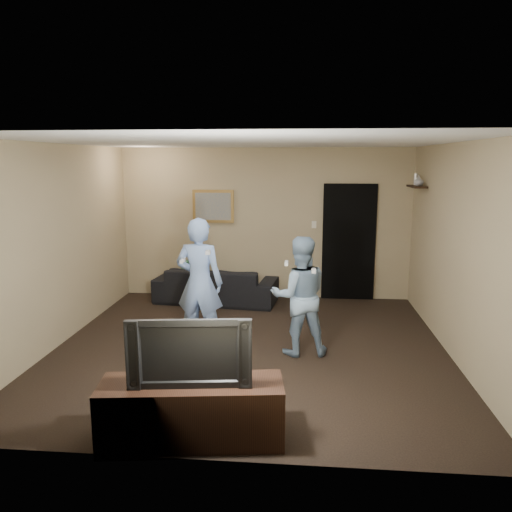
# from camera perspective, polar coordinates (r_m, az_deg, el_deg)

# --- Properties ---
(ground) EXTENTS (5.00, 5.00, 0.00)m
(ground) POSITION_cam_1_polar(r_m,az_deg,el_deg) (6.58, -0.67, -10.38)
(ground) COLOR black
(ground) RESTS_ON ground
(ceiling) EXTENTS (5.00, 5.00, 0.04)m
(ceiling) POSITION_cam_1_polar(r_m,az_deg,el_deg) (6.13, -0.72, 12.89)
(ceiling) COLOR silver
(ceiling) RESTS_ON wall_back
(wall_back) EXTENTS (5.00, 0.04, 2.60)m
(wall_back) POSITION_cam_1_polar(r_m,az_deg,el_deg) (8.69, 1.02, 3.70)
(wall_back) COLOR tan
(wall_back) RESTS_ON ground
(wall_front) EXTENTS (5.00, 0.04, 2.60)m
(wall_front) POSITION_cam_1_polar(r_m,az_deg,el_deg) (3.81, -4.63, -5.68)
(wall_front) COLOR tan
(wall_front) RESTS_ON ground
(wall_left) EXTENTS (0.04, 5.00, 2.60)m
(wall_left) POSITION_cam_1_polar(r_m,az_deg,el_deg) (6.94, -21.68, 1.12)
(wall_left) COLOR tan
(wall_left) RESTS_ON ground
(wall_right) EXTENTS (0.04, 5.00, 2.60)m
(wall_right) POSITION_cam_1_polar(r_m,az_deg,el_deg) (6.47, 21.92, 0.43)
(wall_right) COLOR tan
(wall_right) RESTS_ON ground
(sofa) EXTENTS (2.12, 1.02, 0.60)m
(sofa) POSITION_cam_1_polar(r_m,az_deg,el_deg) (8.53, -4.57, -3.31)
(sofa) COLOR black
(sofa) RESTS_ON ground
(throw_pillow) EXTENTS (0.45, 0.19, 0.44)m
(throw_pillow) POSITION_cam_1_polar(r_m,az_deg,el_deg) (8.56, -6.98, -2.06)
(throw_pillow) COLOR #1A503C
(throw_pillow) RESTS_ON sofa
(painting_frame) EXTENTS (0.72, 0.05, 0.57)m
(painting_frame) POSITION_cam_1_polar(r_m,az_deg,el_deg) (8.74, -4.90, 5.69)
(painting_frame) COLOR olive
(painting_frame) RESTS_ON wall_back
(painting_canvas) EXTENTS (0.62, 0.01, 0.47)m
(painting_canvas) POSITION_cam_1_polar(r_m,az_deg,el_deg) (8.72, -4.93, 5.67)
(painting_canvas) COLOR slate
(painting_canvas) RESTS_ON painting_frame
(doorway) EXTENTS (0.90, 0.06, 2.00)m
(doorway) POSITION_cam_1_polar(r_m,az_deg,el_deg) (8.72, 10.55, 1.55)
(doorway) COLOR black
(doorway) RESTS_ON ground
(light_switch) EXTENTS (0.08, 0.02, 0.12)m
(light_switch) POSITION_cam_1_polar(r_m,az_deg,el_deg) (8.64, 6.65, 3.59)
(light_switch) COLOR silver
(light_switch) RESTS_ON wall_back
(wall_shelf) EXTENTS (0.20, 0.60, 0.03)m
(wall_shelf) POSITION_cam_1_polar(r_m,az_deg,el_deg) (8.10, 17.92, 7.56)
(wall_shelf) COLOR black
(wall_shelf) RESTS_ON wall_right
(shelf_vase) EXTENTS (0.17, 0.17, 0.16)m
(shelf_vase) POSITION_cam_1_polar(r_m,az_deg,el_deg) (8.00, 18.11, 8.18)
(shelf_vase) COLOR #9FA0A4
(shelf_vase) RESTS_ON wall_shelf
(shelf_figurine) EXTENTS (0.06, 0.06, 0.18)m
(shelf_figurine) POSITION_cam_1_polar(r_m,az_deg,el_deg) (8.20, 17.79, 8.34)
(shelf_figurine) COLOR silver
(shelf_figurine) RESTS_ON wall_shelf
(tv_console) EXTENTS (1.61, 0.70, 0.56)m
(tv_console) POSITION_cam_1_polar(r_m,az_deg,el_deg) (4.52, -7.34, -17.37)
(tv_console) COLOR black
(tv_console) RESTS_ON ground
(television) EXTENTS (1.04, 0.27, 0.59)m
(television) POSITION_cam_1_polar(r_m,az_deg,el_deg) (4.28, -7.53, -10.57)
(television) COLOR black
(television) RESTS_ON tv_console
(wii_player_left) EXTENTS (0.65, 0.52, 1.68)m
(wii_player_left) POSITION_cam_1_polar(r_m,az_deg,el_deg) (6.45, -6.47, -3.04)
(wii_player_left) COLOR #7FA0DD
(wii_player_left) RESTS_ON ground
(wii_player_right) EXTENTS (0.80, 0.67, 1.48)m
(wii_player_right) POSITION_cam_1_polar(r_m,az_deg,el_deg) (6.18, 5.00, -4.56)
(wii_player_right) COLOR #809DBA
(wii_player_right) RESTS_ON ground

